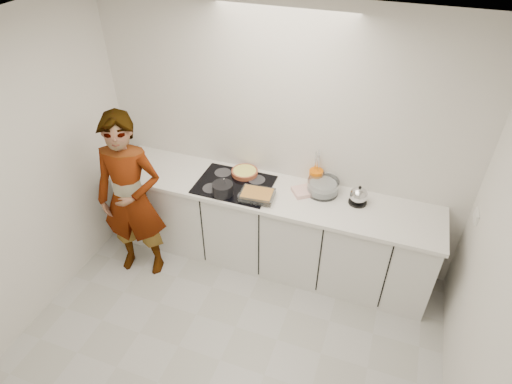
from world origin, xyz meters
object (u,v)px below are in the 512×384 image
(cook, at_px, (131,199))
(utensil_crock, at_px, (316,178))
(saucepan, at_px, (223,189))
(mixing_bowl, at_px, (323,187))
(tart_dish, at_px, (245,172))
(kettle, at_px, (359,196))
(hob, at_px, (234,184))
(baking_dish, at_px, (257,195))

(cook, bearing_deg, utensil_crock, 14.27)
(saucepan, xyz_separation_m, mixing_bowl, (0.87, 0.35, -0.01))
(tart_dish, xyz_separation_m, kettle, (1.14, -0.07, 0.04))
(utensil_crock, xyz_separation_m, cook, (-1.59, -0.77, -0.11))
(hob, bearing_deg, mixing_bowl, 11.53)
(saucepan, height_order, baking_dish, saucepan)
(kettle, distance_m, cook, 2.12)
(saucepan, xyz_separation_m, baking_dish, (0.32, 0.05, -0.02))
(hob, xyz_separation_m, tart_dish, (0.03, 0.19, 0.03))
(mixing_bowl, bearing_deg, saucepan, -158.12)
(tart_dish, relative_size, mixing_bowl, 1.05)
(baking_dish, distance_m, utensil_crock, 0.61)
(baking_dish, distance_m, cook, 1.19)
(hob, relative_size, baking_dish, 2.20)
(saucepan, bearing_deg, cook, -158.38)
(kettle, bearing_deg, hob, -174.00)
(saucepan, relative_size, utensil_crock, 1.31)
(tart_dish, relative_size, cook, 0.19)
(tart_dish, height_order, utensil_crock, utensil_crock)
(hob, height_order, saucepan, saucepan)
(utensil_crock, bearing_deg, saucepan, -149.72)
(hob, xyz_separation_m, kettle, (1.17, 0.12, 0.07))
(hob, relative_size, mixing_bowl, 2.25)
(kettle, bearing_deg, mixing_bowl, 172.17)
(tart_dish, distance_m, mixing_bowl, 0.80)
(saucepan, height_order, utensil_crock, saucepan)
(baking_dish, relative_size, utensil_crock, 1.98)
(utensil_crock, bearing_deg, baking_dish, -138.33)
(kettle, height_order, cook, cook)
(hob, bearing_deg, saucepan, -102.90)
(mixing_bowl, bearing_deg, tart_dish, 178.40)
(saucepan, bearing_deg, mixing_bowl, 21.88)
(mixing_bowl, bearing_deg, utensil_crock, 132.58)
(saucepan, bearing_deg, utensil_crock, 30.28)
(mixing_bowl, xyz_separation_m, kettle, (0.34, -0.05, 0.02))
(hob, bearing_deg, cook, -149.43)
(mixing_bowl, relative_size, cook, 0.18)
(baking_dish, relative_size, kettle, 1.67)
(saucepan, xyz_separation_m, kettle, (1.21, 0.30, 0.01))
(mixing_bowl, height_order, utensil_crock, utensil_crock)
(tart_dish, bearing_deg, cook, -141.86)
(utensil_crock, bearing_deg, hob, -159.64)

